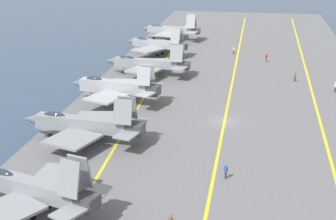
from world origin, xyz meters
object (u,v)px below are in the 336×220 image
object	(u,v)px
parked_jet_fourth	(116,87)
parked_jet_third	(84,124)
crew_yellow_vest	(234,50)
parked_jet_seventh	(172,30)
crew_blue_vest	(226,171)
crew_white_vest	(335,87)
crew_red_vest	(266,57)
parked_jet_fifth	(149,63)
parked_jet_second	(33,188)
crew_green_vest	(295,76)
parked_jet_sixth	(157,44)

from	to	relation	value
parked_jet_fourth	parked_jet_third	bearing A→B (deg)	-179.03
parked_jet_third	crew_yellow_vest	size ratio (longest dim) A/B	9.93
parked_jet_seventh	crew_blue_vest	xyz separation A→B (m)	(-75.76, -18.59, -1.65)
parked_jet_fourth	crew_white_vest	xyz separation A→B (m)	(12.00, -35.18, -1.69)
crew_red_vest	crew_yellow_vest	size ratio (longest dim) A/B	1.06
parked_jet_third	parked_jet_fourth	world-z (taller)	parked_jet_fourth
crew_white_vest	parked_jet_fifth	bearing A→B (deg)	80.89
parked_jet_third	parked_jet_second	bearing A→B (deg)	-176.76
parked_jet_seventh	crew_yellow_vest	xyz separation A→B (m)	(-13.23, -16.25, -1.64)
parked_jet_seventh	crew_yellow_vest	bearing A→B (deg)	-129.14
parked_jet_second	parked_jet_fifth	world-z (taller)	parked_jet_second
parked_jet_fourth	parked_jet_second	bearing A→B (deg)	-177.83
parked_jet_third	crew_green_vest	bearing A→B (deg)	-39.97
crew_green_vest	parked_jet_sixth	bearing A→B (deg)	60.12
parked_jet_third	crew_yellow_vest	distance (m)	57.28
parked_jet_fifth	parked_jet_third	bearing A→B (deg)	177.59
parked_jet_fifth	crew_red_vest	bearing A→B (deg)	-56.48
parked_jet_sixth	crew_yellow_vest	distance (m)	17.19
parked_jet_fourth	parked_jet_sixth	bearing A→B (deg)	-0.06
parked_jet_fourth	crew_green_vest	xyz separation A→B (m)	(17.89, -28.84, -1.67)
parked_jet_second	parked_jet_third	bearing A→B (deg)	3.24
crew_white_vest	parked_jet_second	bearing A→B (deg)	143.83
crew_green_vest	crew_blue_vest	xyz separation A→B (m)	(-41.74, 9.88, -0.07)
parked_jet_second	parked_jet_fourth	world-z (taller)	parked_jet_second
parked_jet_fourth	parked_jet_seventh	world-z (taller)	parked_jet_seventh
parked_jet_sixth	crew_blue_vest	distance (m)	61.30
parked_jet_third	parked_jet_seventh	xyz separation A→B (m)	(68.10, -0.10, 0.21)
parked_jet_fifth	crew_white_vest	world-z (taller)	parked_jet_fifth
crew_yellow_vest	crew_blue_vest	xyz separation A→B (m)	(-62.53, -2.33, -0.00)
parked_jet_fourth	parked_jet_fifth	world-z (taller)	parked_jet_fourth
crew_white_vest	parked_jet_seventh	bearing A→B (deg)	41.10
parked_jet_fifth	crew_white_vest	bearing A→B (deg)	-99.11
crew_red_vest	crew_white_vest	world-z (taller)	crew_red_vest
crew_yellow_vest	parked_jet_fourth	bearing A→B (deg)	156.74
crew_yellow_vest	crew_green_vest	bearing A→B (deg)	-149.57
parked_jet_fifth	crew_blue_vest	xyz separation A→B (m)	(-41.22, -17.27, -1.41)
parked_jet_seventh	crew_green_vest	bearing A→B (deg)	-140.08
crew_green_vest	crew_blue_vest	bearing A→B (deg)	166.68
crew_white_vest	crew_green_vest	size ratio (longest dim) A/B	0.98
parked_jet_fourth	parked_jet_fifth	distance (m)	17.46
crew_green_vest	crew_yellow_vest	size ratio (longest dim) A/B	1.07
crew_green_vest	crew_yellow_vest	bearing A→B (deg)	30.43
parked_jet_fifth	crew_blue_vest	world-z (taller)	parked_jet_fifth
crew_green_vest	crew_blue_vest	world-z (taller)	crew_green_vest
parked_jet_second	crew_green_vest	bearing A→B (deg)	-27.81
parked_jet_fifth	crew_green_vest	world-z (taller)	parked_jet_fifth
crew_red_vest	crew_blue_vest	size ratio (longest dim) A/B	1.07
crew_white_vest	crew_blue_vest	size ratio (longest dim) A/B	1.04
crew_white_vest	crew_yellow_vest	bearing A→B (deg)	34.81
crew_green_vest	parked_jet_second	bearing A→B (deg)	152.19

